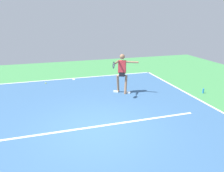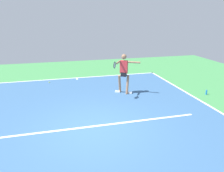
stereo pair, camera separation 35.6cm
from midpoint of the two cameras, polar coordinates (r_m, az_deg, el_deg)
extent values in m
plane|color=#428E4C|center=(7.23, -2.92, -11.06)|extent=(22.42, 22.42, 0.00)
cube|color=#38608E|center=(7.22, -2.92, -11.05)|extent=(9.72, 12.51, 0.00)
cube|color=white|center=(12.95, -8.45, 2.12)|extent=(9.72, 0.10, 0.01)
cube|color=white|center=(9.33, 27.63, -6.24)|extent=(0.10, 12.51, 0.01)
cube|color=white|center=(7.37, -3.19, -10.43)|extent=(7.29, 0.10, 0.01)
cube|color=white|center=(12.75, -8.35, 1.88)|extent=(0.10, 0.30, 0.01)
cylinder|color=#9E7051|center=(10.19, 5.05, 0.36)|extent=(0.25, 0.32, 0.88)
cube|color=white|center=(10.29, 5.54, -1.78)|extent=(0.26, 0.21, 0.07)
cylinder|color=#9E7051|center=(10.26, 3.01, 0.55)|extent=(0.25, 0.32, 0.88)
cube|color=white|center=(10.41, 2.43, -1.48)|extent=(0.26, 0.21, 0.07)
cube|color=black|center=(10.09, 4.09, 3.10)|extent=(0.31, 0.30, 0.20)
cube|color=red|center=(10.00, 4.13, 5.02)|extent=(0.38, 0.33, 0.57)
sphere|color=#9E7051|center=(9.91, 4.19, 7.63)|extent=(0.23, 0.23, 0.23)
cylinder|color=#9E7051|center=(9.87, 6.76, 6.16)|extent=(0.53, 0.37, 0.08)
cylinder|color=#9E7051|center=(9.71, 2.80, 6.26)|extent=(0.37, 0.53, 0.08)
cylinder|color=black|center=(9.34, 2.20, 5.79)|extent=(0.14, 0.20, 0.03)
torus|color=black|center=(9.11, 1.81, 5.48)|extent=(0.17, 0.26, 0.29)
cylinder|color=silver|center=(9.11, 1.81, 5.48)|extent=(0.13, 0.21, 0.25)
sphere|color=#C6E53D|center=(12.29, -15.28, 0.94)|extent=(0.07, 0.07, 0.07)
cylinder|color=blue|center=(11.06, 24.27, -1.52)|extent=(0.07, 0.07, 0.22)
camera|label=1|loc=(0.18, -88.79, 0.39)|focal=35.03mm
camera|label=2|loc=(0.18, 91.21, -0.39)|focal=35.03mm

